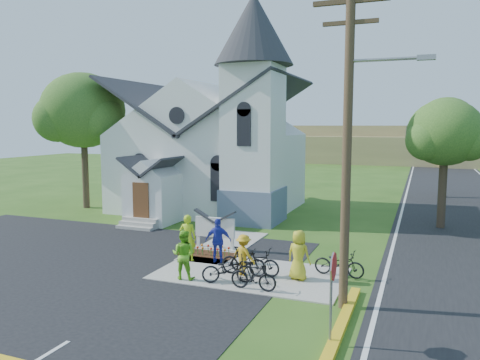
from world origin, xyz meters
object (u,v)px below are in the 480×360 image
at_px(cyclist_1, 183,254).
at_px(bike_3, 253,276).
at_px(cyclist_0, 188,238).
at_px(cyclist_3, 244,255).
at_px(utility_pole, 350,133).
at_px(bike_4, 339,263).
at_px(bike_1, 244,261).
at_px(bike_0, 228,269).
at_px(church_sign, 215,228).
at_px(bike_2, 255,261).
at_px(stop_sign, 333,279).
at_px(cyclist_2, 218,240).
at_px(cyclist_4, 299,255).

xyz_separation_m(cyclist_1, bike_3, (2.78, -0.20, -0.41)).
xyz_separation_m(cyclist_0, cyclist_3, (2.82, -0.91, -0.20)).
bearing_deg(cyclist_0, utility_pole, 150.04).
bearing_deg(bike_4, bike_1, 116.36).
bearing_deg(bike_0, bike_1, -37.89).
bearing_deg(bike_0, bike_4, -83.11).
bearing_deg(church_sign, utility_pole, -35.60).
height_order(bike_0, bike_4, bike_4).
distance_m(church_sign, bike_2, 4.09).
bearing_deg(stop_sign, church_sign, 131.88).
bearing_deg(cyclist_2, cyclist_4, 148.16).
height_order(bike_2, cyclist_3, cyclist_3).
distance_m(cyclist_1, bike_3, 2.82).
bearing_deg(cyclist_4, cyclist_0, 5.67).
bearing_deg(church_sign, cyclist_3, -49.81).
height_order(cyclist_0, bike_1, cyclist_0).
bearing_deg(utility_pole, cyclist_3, 157.19).
distance_m(cyclist_0, bike_4, 6.20).
relative_size(bike_0, bike_1, 1.04).
xyz_separation_m(bike_2, bike_3, (0.51, -1.58, -0.03)).
height_order(utility_pole, bike_2, utility_pole).
distance_m(bike_0, bike_1, 0.99).
xyz_separation_m(church_sign, cyclist_3, (2.54, -3.01, -0.20)).
bearing_deg(bike_3, cyclist_1, 86.26).
bearing_deg(bike_4, utility_pole, -160.18).
relative_size(bike_1, bike_2, 0.91).
bearing_deg(bike_2, stop_sign, -136.96).
bearing_deg(cyclist_2, bike_0, 104.33).
height_order(cyclist_0, cyclist_2, cyclist_0).
bearing_deg(cyclist_1, bike_2, -155.12).
height_order(bike_2, cyclist_4, cyclist_4).
height_order(church_sign, stop_sign, stop_sign).
height_order(utility_pole, cyclist_1, utility_pole).
bearing_deg(cyclist_0, cyclist_4, 163.24).
bearing_deg(cyclist_1, cyclist_4, -166.04).
distance_m(stop_sign, bike_4, 5.73).
distance_m(utility_pole, bike_2, 6.34).
distance_m(cyclist_0, cyclist_1, 2.29).
distance_m(cyclist_2, cyclist_3, 1.97).
xyz_separation_m(bike_0, cyclist_1, (-1.68, -0.19, 0.41)).
bearing_deg(utility_pole, bike_3, 174.53).
distance_m(stop_sign, cyclist_0, 8.74).
bearing_deg(cyclist_4, bike_3, 68.33).
height_order(stop_sign, cyclist_0, stop_sign).
height_order(bike_3, bike_4, bike_4).
bearing_deg(bike_1, stop_sign, -136.41).
bearing_deg(utility_pole, cyclist_4, 135.46).
bearing_deg(bike_1, cyclist_3, 27.82).
height_order(cyclist_1, bike_4, cyclist_1).
relative_size(cyclist_0, bike_2, 0.99).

